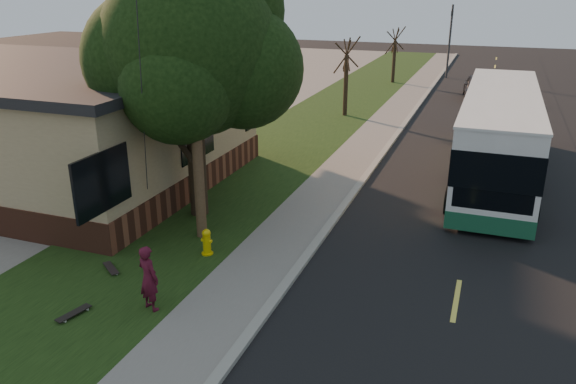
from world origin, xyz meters
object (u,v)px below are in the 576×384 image
at_px(fire_hydrant, 207,242).
at_px(dumpster, 196,134).
at_px(transit_bus, 498,133).
at_px(skateboard_spare, 111,268).
at_px(distant_car, 478,87).
at_px(utility_pole, 193,79).
at_px(bare_tree_near, 346,78).
at_px(traffic_signal, 450,36).
at_px(skateboarder, 149,278).
at_px(bare_tree_far, 394,56).
at_px(leafy_tree, 194,51).
at_px(skateboard_main, 74,313).

relative_size(fire_hydrant, dumpster, 0.36).
distance_m(transit_bus, skateboard_spare, 14.72).
bearing_deg(distant_car, utility_pole, -109.55).
bearing_deg(utility_pole, fire_hydrant, -54.62).
height_order(fire_hydrant, bare_tree_near, bare_tree_near).
height_order(traffic_signal, skateboarder, traffic_signal).
bearing_deg(bare_tree_near, utility_pole, -89.34).
xyz_separation_m(bare_tree_far, dumpster, (-4.91, -21.01, -1.22)).
relative_size(bare_tree_near, bare_tree_far, 1.07).
xyz_separation_m(leafy_tree, transit_bus, (8.74, 7.13, -3.42)).
relative_size(traffic_signal, skateboard_main, 6.37).
distance_m(leafy_tree, skateboard_spare, 6.66).
relative_size(fire_hydrant, bare_tree_near, 0.17).
relative_size(utility_pole, distant_car, 2.07).
xyz_separation_m(leafy_tree, skateboarder, (1.67, -5.54, -4.31)).
distance_m(fire_hydrant, traffic_signal, 34.25).
height_order(bare_tree_far, skateboarder, bare_tree_far).
height_order(bare_tree_far, distant_car, bare_tree_far).
bearing_deg(skateboarder, skateboard_main, 49.46).
xyz_separation_m(skateboarder, distant_car, (5.72, 28.90, -0.11)).
bearing_deg(skateboarder, traffic_signal, -75.66).
xyz_separation_m(fire_hydrant, bare_tree_near, (-0.90, 18.00, 1.72)).
height_order(fire_hydrant, utility_pole, utility_pole).
bearing_deg(skateboarder, leafy_tree, -54.22).
bearing_deg(utility_pole, skateboard_main, -97.84).
bearing_deg(bare_tree_far, skateboard_main, -91.63).
distance_m(transit_bus, skateboard_main, 16.07).
relative_size(leafy_tree, transit_bus, 0.65).
xyz_separation_m(utility_pole, skateboard_main, (-0.65, -4.74, -4.50)).
xyz_separation_m(leafy_tree, dumpster, (-3.74, 6.34, -4.39)).
relative_size(skateboard_spare, distant_car, 0.17).
bearing_deg(bare_tree_far, fire_hydrant, -89.24).
xyz_separation_m(bare_tree_near, transit_bus, (8.07, -8.22, -0.41)).
relative_size(utility_pole, skateboard_spare, 11.96).
height_order(fire_hydrant, leafy_tree, leafy_tree).
bearing_deg(traffic_signal, bare_tree_near, -104.04).
distance_m(bare_tree_near, skateboard_main, 21.84).
relative_size(leafy_tree, distant_car, 1.78).
distance_m(leafy_tree, traffic_signal, 31.76).
relative_size(bare_tree_near, skateboard_main, 4.99).
relative_size(leafy_tree, skateboard_main, 9.04).
bearing_deg(utility_pole, skateboard_spare, -113.91).
distance_m(bare_tree_near, bare_tree_far, 12.01).
xyz_separation_m(fire_hydrant, traffic_signal, (3.10, 34.00, 2.73)).
height_order(utility_pole, dumpster, utility_pole).
distance_m(bare_tree_near, transit_bus, 11.52).
height_order(traffic_signal, distant_car, traffic_signal).
distance_m(fire_hydrant, bare_tree_near, 18.10).
bearing_deg(utility_pole, traffic_signal, 83.42).
distance_m(bare_tree_near, skateboard_spare, 19.82).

